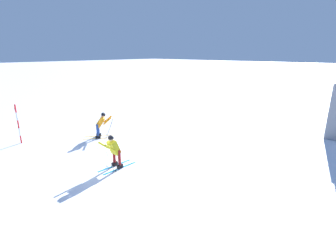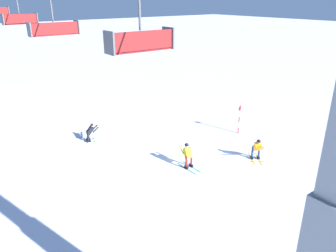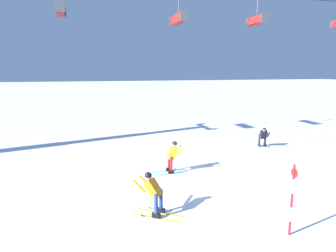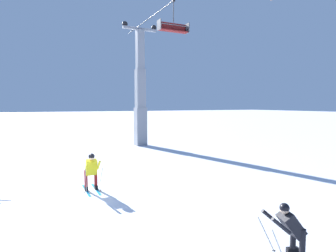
# 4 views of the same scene
# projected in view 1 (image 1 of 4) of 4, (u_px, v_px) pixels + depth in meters

# --- Properties ---
(ground_plane) EXTENTS (260.00, 260.00, 0.00)m
(ground_plane) POSITION_uv_depth(u_px,v_px,m) (99.00, 162.00, 11.66)
(ground_plane) COLOR white
(skier_carving_main) EXTENTS (1.71, 0.71, 1.67)m
(skier_carving_main) POSITION_uv_depth(u_px,v_px,m) (114.00, 149.00, 10.80)
(skier_carving_main) COLOR #198CCC
(skier_carving_main) RESTS_ON ground_plane
(trail_marker_pole) EXTENTS (0.07, 0.28, 2.21)m
(trail_marker_pole) POSITION_uv_depth(u_px,v_px,m) (18.00, 123.00, 13.73)
(trail_marker_pole) COLOR red
(trail_marker_pole) RESTS_ON ground_plane
(skier_distant_downhill) EXTENTS (1.76, 1.56, 1.66)m
(skier_distant_downhill) POSITION_uv_depth(u_px,v_px,m) (101.00, 123.00, 14.79)
(skier_distant_downhill) COLOR yellow
(skier_distant_downhill) RESTS_ON ground_plane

